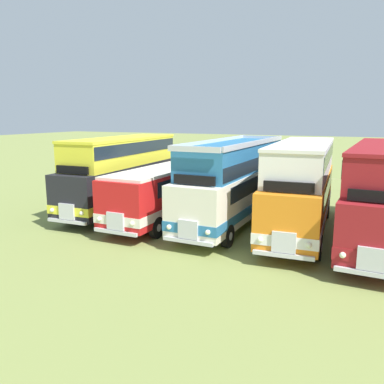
{
  "coord_description": "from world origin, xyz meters",
  "views": [
    {
      "loc": [
        3.01,
        -19.63,
        5.75
      ],
      "look_at": [
        -5.79,
        -0.31,
        1.64
      ],
      "focal_mm": 36.84,
      "sensor_mm": 36.0,
      "label": 1
    }
  ],
  "objects_px": {
    "bus_first_in_row": "(123,171)",
    "bus_fifth_in_row": "(381,189)",
    "bus_second_in_row": "(172,187)",
    "bus_fourth_in_row": "(301,183)",
    "bus_third_in_row": "(235,180)"
  },
  "relations": [
    {
      "from": "bus_second_in_row",
      "to": "bus_fourth_in_row",
      "type": "distance_m",
      "value": 7.16
    },
    {
      "from": "bus_third_in_row",
      "to": "bus_fourth_in_row",
      "type": "relative_size",
      "value": 1.03
    },
    {
      "from": "bus_fourth_in_row",
      "to": "bus_fifth_in_row",
      "type": "height_order",
      "value": "same"
    },
    {
      "from": "bus_fourth_in_row",
      "to": "bus_first_in_row",
      "type": "bearing_deg",
      "value": 178.99
    },
    {
      "from": "bus_first_in_row",
      "to": "bus_fourth_in_row",
      "type": "xyz_separation_m",
      "value": [
        10.69,
        -0.19,
        0.0
      ]
    },
    {
      "from": "bus_second_in_row",
      "to": "bus_third_in_row",
      "type": "height_order",
      "value": "bus_third_in_row"
    },
    {
      "from": "bus_first_in_row",
      "to": "bus_second_in_row",
      "type": "xyz_separation_m",
      "value": [
        3.57,
        -0.31,
        -0.71
      ]
    },
    {
      "from": "bus_fifth_in_row",
      "to": "bus_fourth_in_row",
      "type": "bearing_deg",
      "value": 178.01
    },
    {
      "from": "bus_fourth_in_row",
      "to": "bus_third_in_row",
      "type": "bearing_deg",
      "value": 175.83
    },
    {
      "from": "bus_first_in_row",
      "to": "bus_fifth_in_row",
      "type": "bearing_deg",
      "value": -1.26
    },
    {
      "from": "bus_third_in_row",
      "to": "bus_fourth_in_row",
      "type": "xyz_separation_m",
      "value": [
        3.55,
        -0.26,
        0.11
      ]
    },
    {
      "from": "bus_first_in_row",
      "to": "bus_fifth_in_row",
      "type": "xyz_separation_m",
      "value": [
        14.27,
        -0.31,
        0.01
      ]
    },
    {
      "from": "bus_third_in_row",
      "to": "bus_second_in_row",
      "type": "bearing_deg",
      "value": -173.91
    },
    {
      "from": "bus_fifth_in_row",
      "to": "bus_third_in_row",
      "type": "bearing_deg",
      "value": 176.92
    },
    {
      "from": "bus_second_in_row",
      "to": "bus_fourth_in_row",
      "type": "relative_size",
      "value": 1.0
    }
  ]
}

